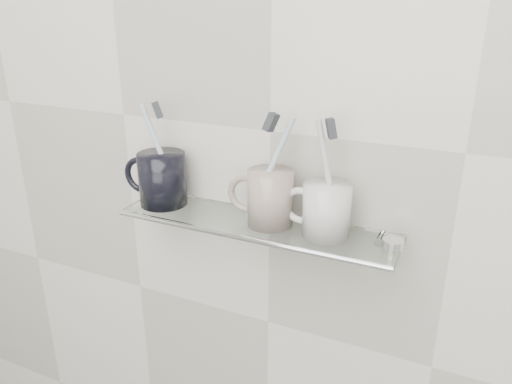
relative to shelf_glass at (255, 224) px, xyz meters
The scene contains 18 objects.
wall_back 0.17m from the shelf_glass, 90.00° to the left, with size 2.50×2.50×0.00m, color silver.
shelf_glass is the anchor object (origin of this frame).
shelf_rail 0.06m from the shelf_glass, 90.00° to the right, with size 0.01×0.01×0.50m, color silver.
bracket_left 0.22m from the shelf_glass, 167.38° to the left, with size 0.02×0.02×0.03m, color silver.
bracket_right 0.22m from the shelf_glass, 12.62° to the left, with size 0.02×0.02×0.03m, color silver.
mug_left 0.20m from the shelf_glass, behind, with size 0.09×0.09×0.10m, color black.
mug_left_handle 0.25m from the shelf_glass, behind, with size 0.07×0.07×0.01m, color black.
toothbrush_left 0.22m from the shelf_glass, behind, with size 0.01×0.01×0.19m, color silver.
bristles_left 0.27m from the shelf_glass, behind, with size 0.01×0.02×0.03m, color #2B2E33.
mug_center 0.06m from the shelf_glass, 11.03° to the left, with size 0.08×0.08×0.10m, color silver.
mug_center_handle 0.06m from the shelf_glass, 165.87° to the left, with size 0.07×0.07×0.01m, color silver.
toothbrush_center 0.11m from the shelf_glass, 11.03° to the left, with size 0.01×0.01×0.19m, color #A7C3D3.
bristles_center 0.19m from the shelf_glass, 11.03° to the left, with size 0.01×0.02×0.03m, color #2B2E33.
mug_right 0.14m from the shelf_glass, ahead, with size 0.08×0.08×0.09m, color silver.
mug_right_handle 0.09m from the shelf_glass, ahead, with size 0.07×0.07×0.01m, color silver.
toothbrush_right 0.16m from the shelf_glass, ahead, with size 0.01×0.01×0.19m, color silver.
bristles_right 0.22m from the shelf_glass, ahead, with size 0.01×0.02×0.03m, color #2B2E33.
chrome_cap 0.24m from the shelf_glass, ahead, with size 0.03×0.03×0.01m, color silver.
Camera 1 is at (0.33, 0.32, 1.47)m, focal length 35.00 mm.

